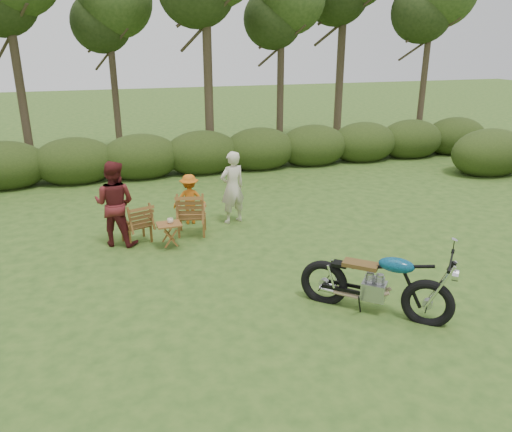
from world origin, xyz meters
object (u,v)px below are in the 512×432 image
object	(u,v)px
lawn_chair_left	(138,242)
adult_b	(119,244)
side_table	(170,236)
cup	(170,221)
adult_a	(233,222)
motorcycle	(372,311)
child	(191,223)
lawn_chair_right	(193,234)

from	to	relation	value
lawn_chair_left	adult_b	world-z (taller)	adult_b
side_table	cup	bearing A→B (deg)	29.77
adult_a	motorcycle	bearing A→B (deg)	86.98
motorcycle	adult_b	size ratio (longest dim) A/B	1.27
side_table	child	bearing A→B (deg)	63.05
lawn_chair_left	motorcycle	bearing A→B (deg)	110.52
lawn_chair_right	adult_a	size ratio (longest dim) A/B	0.58
child	motorcycle	bearing A→B (deg)	120.29
adult_a	adult_b	size ratio (longest dim) A/B	0.95
cup	adult_b	xyz separation A→B (m)	(-1.09, 0.52, -0.59)
lawn_chair_left	cup	size ratio (longest dim) A/B	6.77
side_table	motorcycle	bearing A→B (deg)	-52.73
motorcycle	side_table	bearing A→B (deg)	169.26
cup	adult_a	distance (m)	2.07
motorcycle	lawn_chair_right	bearing A→B (deg)	158.98
motorcycle	adult_b	distance (m)	5.69
cup	motorcycle	bearing A→B (deg)	-53.22
side_table	adult_b	distance (m)	1.21
child	adult_a	bearing A→B (deg)	173.52
lawn_chair_left	child	bearing A→B (deg)	-166.92
cup	child	distance (m)	1.61
cup	adult_b	world-z (taller)	adult_b
cup	adult_a	bearing A→B (deg)	33.46
motorcycle	cup	xyz separation A→B (m)	(-2.75, 3.68, 0.59)
side_table	adult_b	bearing A→B (deg)	152.99
adult_a	cup	bearing A→B (deg)	17.47
motorcycle	side_table	world-z (taller)	motorcycle
cup	adult_b	size ratio (longest dim) A/B	0.07
lawn_chair_left	adult_a	distance (m)	2.40
motorcycle	lawn_chair_left	world-z (taller)	motorcycle
adult_b	side_table	bearing A→B (deg)	179.20
motorcycle	cup	bearing A→B (deg)	168.76
lawn_chair_right	side_table	world-z (taller)	side_table
motorcycle	child	xyz separation A→B (m)	(-2.09, 5.02, 0.00)
motorcycle	lawn_chair_right	size ratio (longest dim) A/B	2.29
adult_b	cup	bearing A→B (deg)	-179.20
lawn_chair_left	child	size ratio (longest dim) A/B	0.74
lawn_chair_left	adult_b	size ratio (longest dim) A/B	0.49
motorcycle	adult_a	world-z (taller)	adult_a
adult_a	child	size ratio (longest dim) A/B	1.45
lawn_chair_right	adult_b	distance (m)	1.65
adult_b	child	size ratio (longest dim) A/B	1.52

